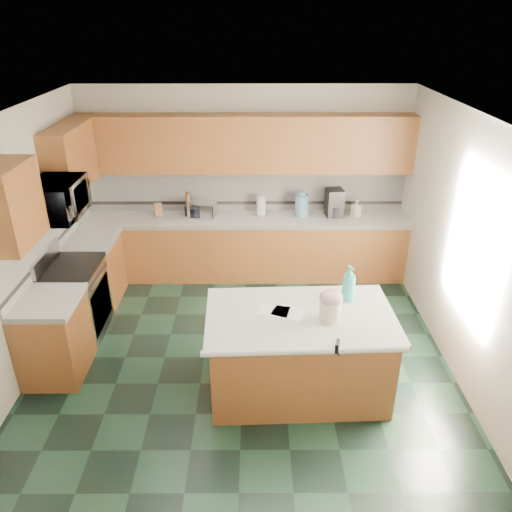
{
  "coord_description": "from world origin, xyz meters",
  "views": [
    {
      "loc": [
        0.13,
        -4.61,
        3.57
      ],
      "look_at": [
        0.15,
        0.35,
        1.12
      ],
      "focal_mm": 35.0,
      "sensor_mm": 36.0,
      "label": 1
    }
  ],
  "objects_px": {
    "treat_jar": "(330,310)",
    "knife_block": "(158,210)",
    "toaster_oven": "(202,209)",
    "soap_bottle_island": "(349,283)",
    "island_top": "(300,317)",
    "coffee_maker": "(334,202)",
    "island_base": "(299,355)"
  },
  "relations": [
    {
      "from": "treat_jar",
      "to": "knife_block",
      "type": "distance_m",
      "value": 3.39
    },
    {
      "from": "treat_jar",
      "to": "knife_block",
      "type": "bearing_deg",
      "value": 135.86
    },
    {
      "from": "toaster_oven",
      "to": "soap_bottle_island",
      "type": "bearing_deg",
      "value": -36.18
    },
    {
      "from": "toaster_oven",
      "to": "island_top",
      "type": "bearing_deg",
      "value": -47.95
    },
    {
      "from": "coffee_maker",
      "to": "knife_block",
      "type": "bearing_deg",
      "value": 174.04
    },
    {
      "from": "treat_jar",
      "to": "island_base",
      "type": "bearing_deg",
      "value": 169.99
    },
    {
      "from": "toaster_oven",
      "to": "coffee_maker",
      "type": "relative_size",
      "value": 0.93
    },
    {
      "from": "treat_jar",
      "to": "toaster_oven",
      "type": "xyz_separation_m",
      "value": [
        -1.46,
        2.67,
        -0.0
      ]
    },
    {
      "from": "treat_jar",
      "to": "coffee_maker",
      "type": "height_order",
      "value": "coffee_maker"
    },
    {
      "from": "island_top",
      "to": "soap_bottle_island",
      "type": "relative_size",
      "value": 4.88
    },
    {
      "from": "island_base",
      "to": "knife_block",
      "type": "bearing_deg",
      "value": 123.05
    },
    {
      "from": "knife_block",
      "to": "toaster_oven",
      "type": "xyz_separation_m",
      "value": [
        0.63,
        0.0,
        0.01
      ]
    },
    {
      "from": "island_top",
      "to": "treat_jar",
      "type": "height_order",
      "value": "treat_jar"
    },
    {
      "from": "coffee_maker",
      "to": "island_top",
      "type": "bearing_deg",
      "value": -111.53
    },
    {
      "from": "island_top",
      "to": "soap_bottle_island",
      "type": "distance_m",
      "value": 0.62
    },
    {
      "from": "knife_block",
      "to": "toaster_oven",
      "type": "distance_m",
      "value": 0.63
    },
    {
      "from": "treat_jar",
      "to": "coffee_maker",
      "type": "relative_size",
      "value": 0.54
    },
    {
      "from": "island_base",
      "to": "soap_bottle_island",
      "type": "bearing_deg",
      "value": 27.59
    },
    {
      "from": "soap_bottle_island",
      "to": "toaster_oven",
      "type": "distance_m",
      "value": 2.85
    },
    {
      "from": "knife_block",
      "to": "toaster_oven",
      "type": "bearing_deg",
      "value": -16.35
    },
    {
      "from": "treat_jar",
      "to": "knife_block",
      "type": "relative_size",
      "value": 1.07
    },
    {
      "from": "island_top",
      "to": "treat_jar",
      "type": "relative_size",
      "value": 8.7
    },
    {
      "from": "treat_jar",
      "to": "soap_bottle_island",
      "type": "relative_size",
      "value": 0.56
    },
    {
      "from": "knife_block",
      "to": "coffee_maker",
      "type": "relative_size",
      "value": 0.5
    },
    {
      "from": "knife_block",
      "to": "coffee_maker",
      "type": "bearing_deg",
      "value": -15.66
    },
    {
      "from": "island_base",
      "to": "knife_block",
      "type": "relative_size",
      "value": 8.8
    },
    {
      "from": "island_base",
      "to": "coffee_maker",
      "type": "distance_m",
      "value": 2.79
    },
    {
      "from": "island_top",
      "to": "coffee_maker",
      "type": "relative_size",
      "value": 4.7
    },
    {
      "from": "island_base",
      "to": "treat_jar",
      "type": "relative_size",
      "value": 8.23
    },
    {
      "from": "island_base",
      "to": "island_top",
      "type": "height_order",
      "value": "island_top"
    },
    {
      "from": "island_base",
      "to": "toaster_oven",
      "type": "xyz_separation_m",
      "value": [
        -1.19,
        2.58,
        0.6
      ]
    },
    {
      "from": "knife_block",
      "to": "coffee_maker",
      "type": "distance_m",
      "value": 2.51
    }
  ]
}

